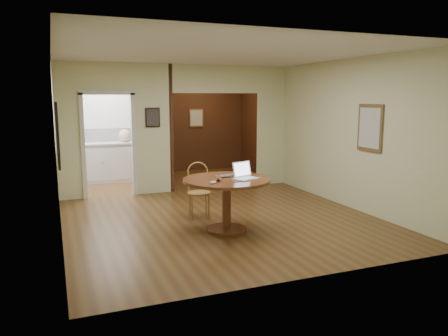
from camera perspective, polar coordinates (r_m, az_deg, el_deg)
name	(u,v)px	position (r m, az deg, el deg)	size (l,w,h in m)	color
floor	(223,221)	(7.25, -0.08, -6.90)	(5.00, 5.00, 0.00)	#4F2E16
room_shell	(153,130)	(9.83, -9.28, 4.88)	(5.20, 7.50, 5.00)	silver
dining_table	(227,193)	(6.54, 0.35, -3.23)	(1.30, 1.30, 0.82)	maroon
chair	(199,187)	(7.40, -3.35, -2.45)	(0.46, 0.46, 0.93)	#AA853C
open_laptop	(244,174)	(6.52, 2.64, -0.80)	(0.41, 0.40, 0.24)	white
closed_laptop	(228,176)	(6.62, 0.59, -1.08)	(0.36, 0.23, 0.03)	#AEAEB2
mouse	(213,182)	(6.10, -1.45, -1.90)	(0.10, 0.06, 0.04)	white
wine_glass	(219,179)	(6.27, -0.71, -1.39)	(0.08, 0.08, 0.09)	white
pen	(238,182)	(6.25, 1.88, -1.80)	(0.01, 0.01, 0.14)	#0D115B
kitchen_cabinet	(108,162)	(10.86, -14.95, 0.77)	(2.06, 0.60, 0.94)	silver
grocery_bag	(125,136)	(10.85, -12.86, 4.13)	(0.30, 0.26, 0.30)	beige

